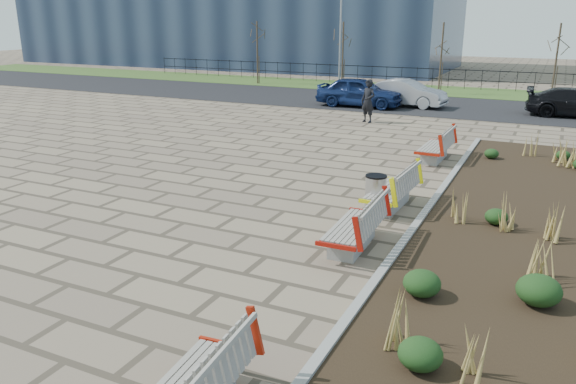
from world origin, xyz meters
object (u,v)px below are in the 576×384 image
at_px(car_blue, 360,92).
at_px(car_silver, 406,93).
at_px(bench_c, 390,188).
at_px(litter_bin, 375,193).
at_px(bench_d, 435,145).
at_px(pedestrian, 368,101).
at_px(bench_b, 353,224).
at_px(lamp_west, 340,39).

distance_m(car_blue, car_silver, 2.35).
distance_m(bench_c, litter_bin, 0.41).
height_order(bench_d, pedestrian, pedestrian).
relative_size(bench_b, bench_c, 1.00).
xyz_separation_m(litter_bin, car_blue, (-5.40, 14.81, 0.33)).
xyz_separation_m(bench_b, pedestrian, (-3.96, 13.26, 0.41)).
distance_m(bench_c, pedestrian, 11.31).
relative_size(bench_c, bench_d, 1.00).
xyz_separation_m(bench_b, bench_d, (0.00, 7.81, 0.00)).
bearing_deg(car_blue, lamp_west, 28.25).
bearing_deg(lamp_west, car_silver, -42.06).
bearing_deg(bench_c, lamp_west, 116.41).
distance_m(bench_b, bench_d, 7.81).
distance_m(bench_b, car_blue, 18.09).
distance_m(bench_d, car_blue, 10.95).
relative_size(bench_c, lamp_west, 0.35).
relative_size(car_blue, lamp_west, 0.71).
distance_m(car_silver, lamp_west, 7.65).
distance_m(bench_d, litter_bin, 5.44).
relative_size(bench_c, car_silver, 0.52).
relative_size(pedestrian, car_silver, 0.45).
xyz_separation_m(bench_b, bench_c, (0.00, 2.68, 0.00)).
height_order(bench_b, car_silver, car_silver).
bearing_deg(car_silver, lamp_west, 53.75).
bearing_deg(lamp_west, bench_c, -66.30).
xyz_separation_m(litter_bin, pedestrian, (-3.70, 10.89, 0.50)).
xyz_separation_m(pedestrian, lamp_west, (-5.04, 9.92, 2.13)).
bearing_deg(bench_c, bench_b, -87.29).
relative_size(bench_d, lamp_west, 0.35).
height_order(bench_c, lamp_west, lamp_west).
xyz_separation_m(bench_c, pedestrian, (-3.96, 10.58, 0.41)).
bearing_deg(bench_d, car_blue, 122.28).
bearing_deg(bench_d, car_silver, 110.06).
xyz_separation_m(litter_bin, lamp_west, (-8.73, 20.81, 2.62)).
bearing_deg(car_blue, pedestrian, -157.46).
relative_size(bench_b, lamp_west, 0.35).
bearing_deg(litter_bin, lamp_west, 112.77).
relative_size(bench_d, car_blue, 0.49).
bearing_deg(car_silver, litter_bin, -162.38).
bearing_deg(car_silver, bench_c, -161.23).
bearing_deg(bench_d, lamp_west, 121.50).
relative_size(car_silver, lamp_west, 0.67).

